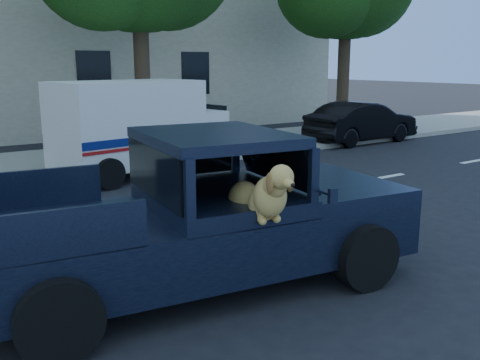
# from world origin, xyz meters

# --- Properties ---
(ground) EXTENTS (120.00, 120.00, 0.00)m
(ground) POSITION_xyz_m (0.00, 0.00, 0.00)
(ground) COLOR black
(ground) RESTS_ON ground
(lane_stripes) EXTENTS (21.60, 0.14, 0.01)m
(lane_stripes) POSITION_xyz_m (2.00, 3.40, 0.01)
(lane_stripes) COLOR silver
(lane_stripes) RESTS_ON ground
(building_main) EXTENTS (26.00, 6.00, 9.00)m
(building_main) POSITION_xyz_m (3.00, 16.50, 4.50)
(building_main) COLOR beige
(building_main) RESTS_ON ground
(pickup_truck) EXTENTS (5.35, 2.96, 1.83)m
(pickup_truck) POSITION_xyz_m (1.40, 0.59, 0.62)
(pickup_truck) COLOR black
(pickup_truck) RESTS_ON ground
(mail_truck) EXTENTS (4.26, 2.57, 2.20)m
(mail_truck) POSITION_xyz_m (3.64, 7.02, 0.96)
(mail_truck) COLOR silver
(mail_truck) RESTS_ON ground
(parked_sedan) EXTENTS (1.51, 4.11, 1.35)m
(parked_sedan) POSITION_xyz_m (11.87, 7.56, 0.67)
(parked_sedan) COLOR black
(parked_sedan) RESTS_ON ground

